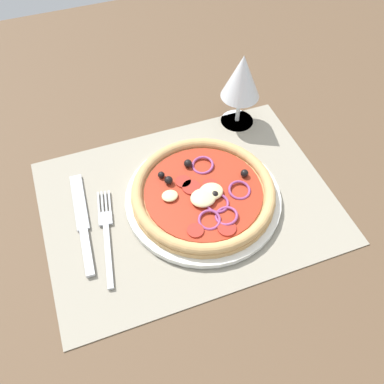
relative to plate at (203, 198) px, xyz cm
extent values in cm
cube|color=brown|center=(-2.44, 0.69, -2.11)|extent=(190.00, 140.00, 2.40)
cube|color=gray|center=(-2.44, 0.69, -0.71)|extent=(47.53, 35.19, 0.40)
cylinder|color=silver|center=(0.00, 0.00, 0.00)|extent=(25.89, 25.89, 1.02)
cylinder|color=tan|center=(0.00, 0.00, 1.01)|extent=(23.72, 23.72, 1.00)
torus|color=tan|center=(0.00, 0.00, 1.87)|extent=(23.62, 23.62, 1.80)
cylinder|color=#A82D19|center=(0.00, 0.00, 1.66)|extent=(19.45, 19.45, 0.30)
ellipsoid|color=beige|center=(-5.52, 0.99, 2.20)|extent=(2.64, 2.37, 0.79)
ellipsoid|color=beige|center=(0.98, -0.93, 2.40)|extent=(3.94, 3.54, 1.18)
ellipsoid|color=beige|center=(-0.69, -1.70, 2.43)|extent=(4.15, 3.74, 1.25)
sphere|color=black|center=(-5.51, 5.22, 2.38)|extent=(1.15, 1.15, 1.15)
sphere|color=black|center=(1.29, -1.77, 2.45)|extent=(1.29, 1.29, 1.29)
sphere|color=black|center=(-0.50, 6.00, 2.50)|extent=(1.39, 1.39, 1.39)
sphere|color=black|center=(-4.75, 3.61, 2.50)|extent=(1.39, 1.39, 1.39)
sphere|color=black|center=(7.64, 0.35, 2.47)|extent=(1.33, 1.33, 1.33)
torus|color=#8E3D75|center=(1.88, 5.13, 2.06)|extent=(3.89, 3.85, 1.16)
torus|color=#8E3D75|center=(-1.22, -5.75, 2.06)|extent=(3.68, 3.65, 1.20)
torus|color=#8E3D75|center=(1.15, -3.19, 2.06)|extent=(3.83, 3.84, 0.81)
torus|color=#8E3D75|center=(1.55, -5.99, 2.06)|extent=(3.72, 3.69, 1.08)
torus|color=#8E3D75|center=(5.54, -2.01, 2.06)|extent=(3.73, 3.75, 0.94)
cylinder|color=#A3281E|center=(-3.90, -6.77, 1.96)|extent=(2.56, 2.56, 0.30)
cylinder|color=#A3281E|center=(-1.57, 1.32, 1.96)|extent=(3.06, 3.06, 0.30)
cylinder|color=#A3281E|center=(1.45, 0.41, 1.96)|extent=(2.49, 2.49, 0.30)
cylinder|color=#A3281E|center=(0.75, -8.03, 1.96)|extent=(2.88, 2.88, 0.30)
cylinder|color=#A3281E|center=(-2.25, 2.95, 1.96)|extent=(2.61, 2.61, 0.30)
cube|color=#B2B5BA|center=(-17.35, -5.04, -0.29)|extent=(2.69, 11.16, 0.44)
cube|color=#B2B5BA|center=(-16.24, 1.71, -0.29)|extent=(2.58, 2.84, 0.44)
cube|color=#B2B5BA|center=(-14.80, 4.94, -0.29)|extent=(1.01, 4.31, 0.44)
cube|color=#B2B5BA|center=(-15.40, 5.04, -0.29)|extent=(1.01, 4.31, 0.44)
cube|color=#B2B5BA|center=(-15.99, 5.14, -0.29)|extent=(1.01, 4.31, 0.44)
cube|color=#B2B5BA|center=(-16.58, 5.24, -0.29)|extent=(1.01, 4.31, 0.44)
cube|color=#B2B5BA|center=(-20.24, -3.41, -0.20)|extent=(1.88, 8.47, 0.62)
cube|color=#B2B5BA|center=(-19.55, 6.56, -0.29)|extent=(2.79, 11.71, 0.44)
cylinder|color=silver|center=(13.38, 16.03, -0.71)|extent=(6.40, 6.40, 0.40)
cylinder|color=silver|center=(13.38, 16.03, 2.49)|extent=(0.80, 0.80, 6.00)
cone|color=silver|center=(13.38, 16.03, 9.74)|extent=(7.20, 7.20, 8.50)
cone|color=red|center=(13.38, 16.03, 9.40)|extent=(6.04, 6.04, 7.02)
camera|label=1|loc=(-16.19, -38.68, 55.35)|focal=38.97mm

